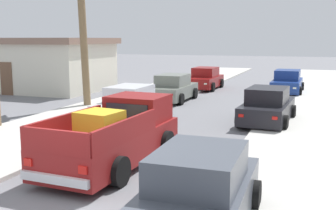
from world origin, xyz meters
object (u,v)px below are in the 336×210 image
object	(u,v)px
car_left_mid	(287,82)
car_left_far	(131,104)
pickup_truck	(116,136)
roadside_house	(37,64)
car_right_far	(205,79)
car_right_near	(173,89)
car_right_mid	(267,107)
car_left_near	(198,194)

from	to	relation	value
car_left_mid	car_left_far	distance (m)	13.07
pickup_truck	roadside_house	world-z (taller)	roadside_house
car_left_far	car_right_far	xyz separation A→B (m)	(0.10, 12.14, 0.00)
car_right_near	car_left_far	world-z (taller)	same
pickup_truck	car_left_far	distance (m)	6.24
car_left_mid	roadside_house	world-z (taller)	roadside_house
car_right_far	car_right_near	bearing A→B (deg)	-92.38
car_right_far	roadside_house	world-z (taller)	roadside_house
car_left_far	roadside_house	bearing A→B (deg)	144.69
car_right_far	roadside_house	size ratio (longest dim) A/B	0.43
car_left_mid	car_right_mid	distance (m)	10.28
car_left_near	car_right_near	xyz separation A→B (m)	(-5.80, 14.98, 0.00)
car_right_near	pickup_truck	bearing A→B (deg)	-78.19
car_left_near	car_right_near	distance (m)	16.07
car_left_mid	car_right_mid	xyz separation A→B (m)	(-0.08, -10.28, 0.00)
car_right_far	car_left_near	bearing A→B (deg)	-75.30
car_right_mid	roadside_house	bearing A→B (deg)	159.31
roadside_house	car_right_near	bearing A→B (deg)	-9.00
car_left_mid	car_right_far	world-z (taller)	same
pickup_truck	car_left_mid	xyz separation A→B (m)	(3.47, 17.51, -0.09)
car_left_far	roadside_house	size ratio (longest dim) A/B	0.44
car_left_near	roadside_house	bearing A→B (deg)	134.74
car_left_near	car_left_far	bearing A→B (deg)	122.17
pickup_truck	car_right_mid	distance (m)	7.99
pickup_truck	car_left_far	world-z (taller)	pickup_truck
pickup_truck	car_right_near	size ratio (longest dim) A/B	1.24
car_left_near	car_left_mid	bearing A→B (deg)	89.61
roadside_house	car_left_near	bearing A→B (deg)	-45.26
car_left_mid	car_left_far	bearing A→B (deg)	-116.26
pickup_truck	car_right_far	world-z (taller)	pickup_truck
car_right_mid	car_right_near	bearing A→B (deg)	142.04
car_left_near	car_left_far	distance (m)	10.60
car_right_far	pickup_truck	bearing A→B (deg)	-82.97
car_left_far	car_right_far	size ratio (longest dim) A/B	1.00
car_left_mid	car_right_mid	bearing A→B (deg)	-90.46
car_right_far	car_left_far	bearing A→B (deg)	-90.48
pickup_truck	car_left_near	bearing A→B (deg)	-43.70
car_right_far	roadside_house	bearing A→B (deg)	-158.04
car_left_far	pickup_truck	bearing A→B (deg)	-68.21
car_left_near	car_left_far	world-z (taller)	same
car_right_mid	car_left_far	size ratio (longest dim) A/B	1.01
car_right_near	car_left_near	bearing A→B (deg)	-68.85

